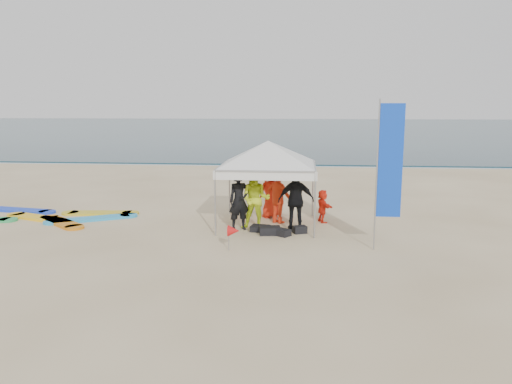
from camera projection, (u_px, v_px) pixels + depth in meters
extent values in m
plane|color=beige|center=(208.00, 265.00, 11.09)|extent=(120.00, 120.00, 0.00)
cube|color=#0C2633|center=(288.00, 128.00, 69.90)|extent=(160.00, 84.00, 0.08)
cube|color=silver|center=(266.00, 165.00, 28.93)|extent=(160.00, 1.20, 0.01)
imported|color=black|center=(239.00, 201.00, 14.05)|extent=(0.72, 0.63, 1.67)
imported|color=#D9F122|center=(256.00, 199.00, 14.10)|extent=(0.88, 0.71, 1.73)
imported|color=red|center=(279.00, 194.00, 14.87)|extent=(1.29, 1.17, 1.74)
imported|color=black|center=(296.00, 200.00, 13.95)|extent=(1.05, 0.53, 1.72)
imported|color=red|center=(271.00, 193.00, 15.58)|extent=(0.91, 0.84, 1.57)
imported|color=red|center=(323.00, 206.00, 14.99)|extent=(0.58, 0.97, 0.99)
cylinder|color=#A5A5A8|center=(229.00, 187.00, 15.99)|extent=(0.05, 0.05, 1.78)
cylinder|color=#A5A5A8|center=(313.00, 188.00, 15.75)|extent=(0.05, 0.05, 1.78)
cylinder|color=#A5A5A8|center=(215.00, 204.00, 13.38)|extent=(0.05, 0.05, 1.78)
cylinder|color=#A5A5A8|center=(315.00, 205.00, 13.14)|extent=(0.05, 0.05, 1.78)
cube|color=white|center=(265.00, 176.00, 13.13)|extent=(2.76, 0.02, 0.24)
cube|color=white|center=(271.00, 164.00, 15.74)|extent=(2.76, 0.02, 0.24)
cube|color=white|center=(223.00, 169.00, 14.55)|extent=(0.02, 2.76, 0.24)
cube|color=white|center=(314.00, 170.00, 14.31)|extent=(0.02, 2.76, 0.24)
pyramid|color=white|center=(268.00, 141.00, 14.29)|extent=(3.77, 3.77, 0.71)
cylinder|color=#A5A5A8|center=(377.00, 176.00, 11.93)|extent=(0.04, 0.04, 3.65)
cube|color=blue|center=(391.00, 161.00, 11.84)|extent=(0.57, 0.03, 2.71)
cylinder|color=#A5A5A8|center=(229.00, 239.00, 12.12)|extent=(0.02, 0.02, 0.60)
cone|color=red|center=(234.00, 231.00, 12.07)|extent=(0.28, 0.28, 0.28)
cube|color=black|center=(270.00, 231.00, 13.63)|extent=(0.60, 0.43, 0.22)
cube|color=black|center=(282.00, 232.00, 13.53)|extent=(0.55, 0.52, 0.18)
cube|color=black|center=(260.00, 228.00, 13.99)|extent=(0.57, 0.49, 0.16)
cube|color=black|center=(300.00, 230.00, 13.78)|extent=(0.43, 0.38, 0.20)
cube|color=yellow|center=(35.00, 217.00, 15.53)|extent=(1.84, 1.14, 0.07)
cube|color=#289BD9|center=(92.00, 219.00, 15.34)|extent=(2.22, 1.56, 0.07)
cube|color=gold|center=(100.00, 213.00, 16.15)|extent=(2.00, 0.71, 0.07)
cube|color=blue|center=(16.00, 210.00, 16.61)|extent=(2.47, 0.94, 0.07)
cube|color=orange|center=(61.00, 222.00, 14.90)|extent=(1.70, 1.56, 0.07)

